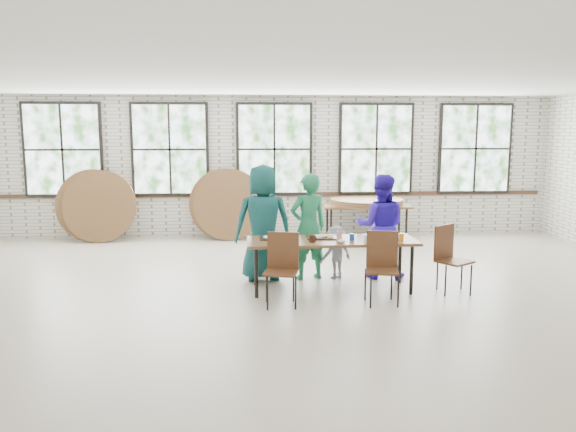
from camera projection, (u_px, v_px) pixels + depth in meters
name	position (u px, v px, depth m)	size (l,w,h in m)	color
room	(274.00, 151.00, 11.96)	(12.00, 12.00, 12.00)	#B4A98F
dining_table	(332.00, 243.00, 7.98)	(2.41, 0.83, 0.74)	brown
chair_near_left	(282.00, 263.00, 7.36)	(0.50, 0.49, 0.95)	#54311C
chair_near_right	(382.00, 261.00, 7.44)	(0.50, 0.49, 0.95)	#54311C
chair_spare	(449.00, 253.00, 7.94)	(0.58, 0.57, 0.95)	#54311C
adult_teal	(263.00, 223.00, 8.52)	(0.87, 0.56, 1.77)	#184F5D
adult_green	(308.00, 227.00, 8.58)	(0.60, 0.39, 1.63)	#207B51
toddler	(336.00, 252.00, 8.67)	(0.53, 0.30, 0.82)	#141D3F
adult_blue	(381.00, 226.00, 8.66)	(0.78, 0.61, 1.61)	#341CCA
storage_table	(366.00, 207.00, 11.66)	(1.83, 0.84, 0.74)	brown
tabletop_clutter	(338.00, 238.00, 7.95)	(2.04, 0.61, 0.11)	black
round_tops_stacked	(367.00, 202.00, 11.64)	(1.50, 1.50, 0.13)	brown
round_tops_leaning	(162.00, 205.00, 11.64)	(4.32, 0.49, 1.48)	brown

